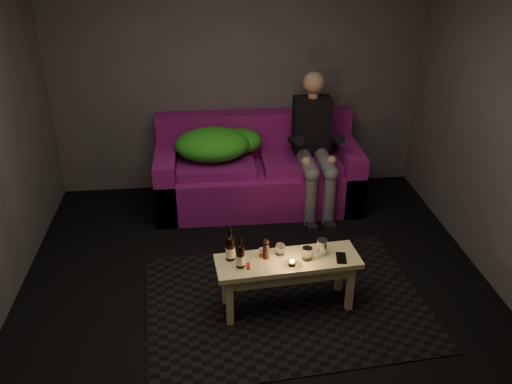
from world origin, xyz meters
TOP-DOWN VIEW (x-y plane):
  - floor at (0.00, 0.00)m, footprint 4.50×4.50m
  - room at (0.00, 0.47)m, footprint 4.50×4.50m
  - rug at (0.21, 0.02)m, footprint 2.37×1.81m
  - sofa at (0.16, 1.82)m, footprint 2.13×0.96m
  - green_blanket at (-0.26, 1.81)m, footprint 0.94×0.64m
  - person at (0.74, 1.65)m, footprint 0.38×0.89m
  - coffee_table at (0.21, -0.03)m, footprint 1.14×0.45m
  - beer_bottle_a at (-0.23, 0.01)m, footprint 0.07×0.07m
  - beer_bottle_b at (-0.16, -0.09)m, footprint 0.07×0.07m
  - salt_shaker at (0.02, 0.02)m, footprint 0.05×0.05m
  - pepper_mill at (0.05, 0.00)m, footprint 0.05×0.05m
  - tumbler_back at (0.16, 0.05)m, footprint 0.09×0.09m
  - tealight at (0.23, -0.11)m, footprint 0.07×0.07m
  - tumbler_front at (0.36, -0.04)m, footprint 0.10×0.10m
  - steel_cup at (0.49, 0.03)m, footprint 0.11×0.11m
  - smartphone at (0.63, -0.06)m, footprint 0.10×0.16m
  - red_lighter at (-0.10, -0.10)m, footprint 0.03×0.08m

SIDE VIEW (x-z plane):
  - floor at x=0.00m, z-range 0.00..0.00m
  - rug at x=0.21m, z-range 0.00..0.01m
  - sofa at x=0.16m, z-range -0.13..0.79m
  - coffee_table at x=0.21m, z-range 0.15..0.60m
  - smartphone at x=0.63m, z-range 0.46..0.47m
  - red_lighter at x=-0.10m, z-range 0.46..0.47m
  - tealight at x=0.23m, z-range 0.46..0.51m
  - salt_shaker at x=0.02m, z-range 0.46..0.54m
  - tumbler_back at x=0.16m, z-range 0.46..0.54m
  - tumbler_front at x=0.36m, z-range 0.46..0.56m
  - steel_cup at x=0.49m, z-range 0.46..0.58m
  - pepper_mill at x=0.05m, z-range 0.46..0.59m
  - beer_bottle_b at x=-0.16m, z-range 0.42..0.69m
  - beer_bottle_a at x=-0.23m, z-range 0.42..0.71m
  - green_blanket at x=-0.26m, z-range 0.53..0.85m
  - person at x=0.74m, z-range 0.03..1.45m
  - room at x=0.00m, z-range -0.61..3.89m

